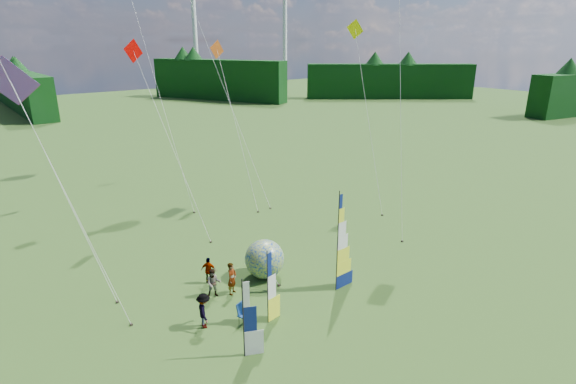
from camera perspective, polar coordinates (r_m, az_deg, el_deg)
ground at (r=23.16m, az=8.40°, el=-15.06°), size 220.00×220.00×0.00m
treeline_ring at (r=21.21m, az=8.91°, el=-6.03°), size 210.00×210.00×8.00m
turbine_left at (r=136.97m, az=-0.40°, el=19.66°), size 8.00×1.20×30.00m
turbine_right at (r=129.33m, az=-11.75°, el=19.35°), size 8.00×1.20×30.00m
feather_banner_main at (r=23.65m, az=6.31°, el=-6.61°), size 1.47×0.15×5.45m
side_banner_left at (r=21.36m, az=-2.61°, el=-12.21°), size 1.02×0.23×3.65m
side_banner_far at (r=19.43m, az=-5.69°, el=-15.89°), size 1.00×0.53×3.58m
bol_inflatable at (r=25.57m, az=-3.00°, el=-8.50°), size 2.52×2.52×2.22m
spectator_a at (r=24.26m, az=-7.13°, el=-10.83°), size 0.78×0.69×1.79m
spectator_b at (r=24.18m, az=-9.43°, el=-11.34°), size 0.85×0.70×1.57m
spectator_c at (r=21.94m, az=-10.64°, el=-14.59°), size 0.78×1.20×1.74m
spectator_d at (r=25.49m, az=-10.02°, el=-9.78°), size 0.86×0.90×1.51m
camp_chair at (r=22.05m, az=-5.41°, el=-15.15°), size 0.79×0.79×1.08m
kite_whale at (r=38.88m, az=-8.40°, el=14.64°), size 8.55×16.30×20.31m
kite_rainbow_delta at (r=25.83m, az=-27.00°, el=2.51°), size 8.07×12.27×12.98m
kite_parafoil at (r=31.65m, az=14.25°, el=13.61°), size 10.25×11.18×20.56m
small_kite_red at (r=31.80m, az=-14.73°, el=7.13°), size 7.62×11.53×13.47m
small_kite_orange at (r=37.42m, az=-6.60°, el=9.21°), size 7.41×11.97×13.38m
small_kite_yellow at (r=36.68m, az=10.21°, el=10.13°), size 7.92×10.56×14.99m
small_kite_pink at (r=22.08m, az=-28.92°, el=6.44°), size 8.02×9.12×17.96m
small_kite_green at (r=38.75m, az=-16.90°, el=15.34°), size 6.96×13.78×22.05m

